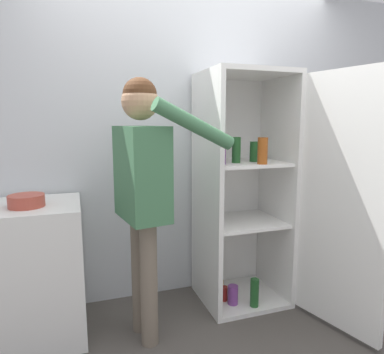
# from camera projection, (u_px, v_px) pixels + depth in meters

# --- Properties ---
(ground_plane) EXTENTS (12.00, 12.00, 0.00)m
(ground_plane) POSITION_uv_depth(u_px,v_px,m) (240.00, 354.00, 2.14)
(ground_plane) COLOR #4C4742
(wall_back) EXTENTS (7.00, 0.06, 2.55)m
(wall_back) POSITION_uv_depth(u_px,v_px,m) (190.00, 142.00, 2.85)
(wall_back) COLOR silver
(wall_back) RESTS_ON ground_plane
(refrigerator) EXTENTS (0.85, 1.22, 1.81)m
(refrigerator) POSITION_uv_depth(u_px,v_px,m) (260.00, 193.00, 2.63)
(refrigerator) COLOR white
(refrigerator) RESTS_ON ground_plane
(person) EXTENTS (0.71, 0.57, 1.70)m
(person) POSITION_uv_depth(u_px,v_px,m) (143.00, 178.00, 2.16)
(person) COLOR #726656
(person) RESTS_ON ground_plane
(counter) EXTENTS (0.70, 0.60, 0.91)m
(counter) POSITION_uv_depth(u_px,v_px,m) (28.00, 272.00, 2.25)
(counter) COLOR white
(counter) RESTS_ON ground_plane
(bowl) EXTENTS (0.22, 0.22, 0.08)m
(bowl) POSITION_uv_depth(u_px,v_px,m) (26.00, 201.00, 2.13)
(bowl) COLOR #B24738
(bowl) RESTS_ON counter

